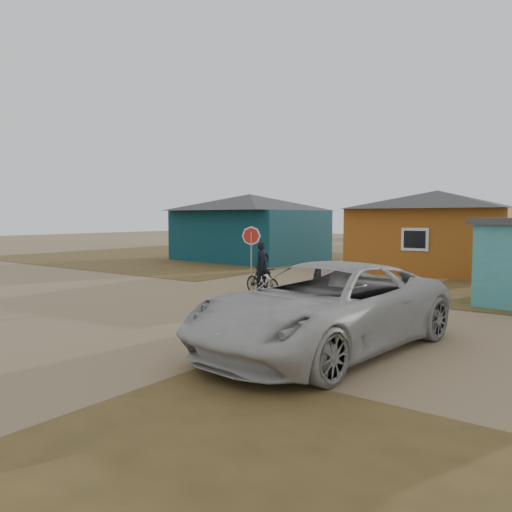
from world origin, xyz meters
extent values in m
plane|color=#8C7350|center=(0.00, 0.00, 0.00)|extent=(120.00, 120.00, 0.00)
cube|color=brown|center=(-14.00, 13.00, 0.01)|extent=(20.00, 18.00, 0.00)
cube|color=#0A3139|center=(-8.50, 13.50, 1.50)|extent=(8.40, 6.54, 3.00)
pyramid|color=#323234|center=(-8.50, 13.50, 3.50)|extent=(8.93, 7.08, 1.00)
cube|color=#975217|center=(2.50, 14.00, 1.50)|extent=(7.21, 6.24, 3.00)
pyramid|color=#323234|center=(2.50, 14.00, 3.45)|extent=(7.72, 6.76, 0.90)
cube|color=silver|center=(2.50, 10.97, 1.65)|extent=(1.20, 0.06, 1.00)
cube|color=black|center=(2.50, 10.94, 1.65)|extent=(0.95, 0.04, 0.75)
cube|color=gray|center=(-6.00, 34.00, 1.40)|extent=(6.49, 5.60, 2.80)
pyramid|color=#323234|center=(-6.00, 34.00, 3.20)|extent=(7.04, 6.15, 0.80)
cube|color=gray|center=(-14.00, 46.00, 1.35)|extent=(5.75, 5.28, 2.70)
pyramid|color=#323234|center=(-14.00, 46.00, 3.05)|extent=(6.28, 5.81, 0.70)
cylinder|color=gray|center=(-1.80, 4.85, 1.02)|extent=(0.06, 0.06, 2.03)
imported|color=black|center=(0.09, 2.96, 0.48)|extent=(1.66, 0.76, 0.96)
imported|color=black|center=(0.09, 2.96, 1.02)|extent=(0.49, 0.64, 1.58)
imported|color=#B7B7B3|center=(5.18, -1.97, 0.86)|extent=(3.50, 6.46, 1.72)
camera|label=1|loc=(9.88, -10.57, 2.63)|focal=35.00mm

